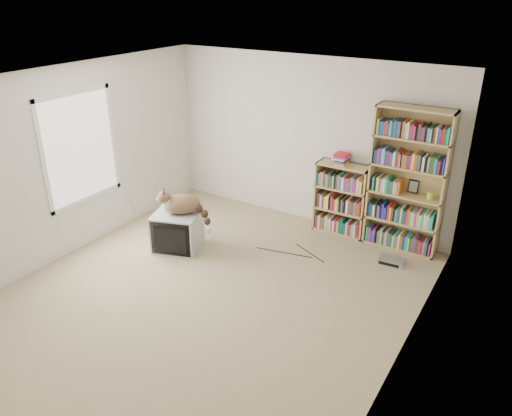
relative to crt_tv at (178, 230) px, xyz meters
The scene contains 16 objects.
floor 1.30m from the crt_tv, 32.96° to the right, with size 4.50×5.00×0.01m, color tan.
wall_back 2.32m from the crt_tv, 59.34° to the left, with size 4.50×0.02×2.50m, color beige.
wall_left 1.69m from the crt_tv, 149.52° to the right, with size 0.02×5.00×2.50m, color beige.
wall_right 3.53m from the crt_tv, 11.81° to the right, with size 0.02×5.00×2.50m, color beige.
ceiling 2.58m from the crt_tv, 32.96° to the right, with size 4.50×5.00×0.02m, color white.
window 1.70m from the crt_tv, 157.06° to the right, with size 0.02×1.22×1.52m, color white.
crt_tv is the anchor object (origin of this frame).
cat 0.39m from the crt_tv, 20.29° to the left, with size 0.83×0.56×0.59m.
bookcase_tall 3.20m from the crt_tv, 32.21° to the left, with size 0.99×0.30×1.99m.
bookcase_short 2.42m from the crt_tv, 43.74° to the left, with size 0.77×0.30×1.06m.
book_stack 2.51m from the crt_tv, 43.98° to the left, with size 0.20×0.25×0.16m, color red.
green_mug 3.45m from the crt_tv, 29.00° to the left, with size 0.09×0.09×0.10m, color #A1C939.
framed_print 3.29m from the crt_tv, 32.76° to the left, with size 0.14×0.01×0.18m, color black.
dvd_player 2.94m from the crt_tv, 22.89° to the left, with size 0.31×0.22×0.07m, color #B3B3B8.
wall_outlet 1.22m from the crt_tv, 163.61° to the left, with size 0.01×0.08×0.13m, color silver.
floor_cables 1.59m from the crt_tv, 35.56° to the left, with size 1.20×0.70×0.01m, color black, non-canonical shape.
Camera 1 is at (3.10, -4.00, 3.44)m, focal length 35.00 mm.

